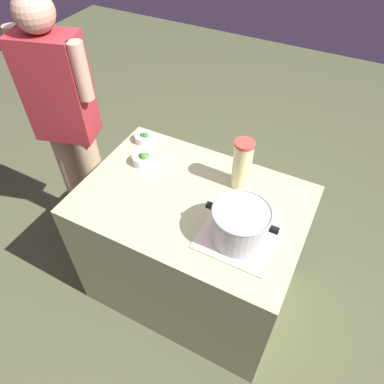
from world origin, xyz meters
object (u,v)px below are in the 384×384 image
cooking_pot (240,223)px  broccoli_bowl_front (143,159)px  person_cook (68,127)px  broccoli_bowl_center (144,137)px  lemonade_pitcher (242,164)px

cooking_pot → broccoli_bowl_front: bearing=-19.0°
broccoli_bowl_front → person_cook: size_ratio=0.07×
broccoli_bowl_center → person_cook: bearing=22.0°
broccoli_bowl_front → broccoli_bowl_center: bearing=-59.5°
broccoli_bowl_center → broccoli_bowl_front: bearing=120.5°
lemonade_pitcher → broccoli_bowl_front: bearing=9.5°
lemonade_pitcher → broccoli_bowl_front: lemonade_pitcher is taller
person_cook → broccoli_bowl_front: bearing=179.6°
broccoli_bowl_front → person_cook: person_cook is taller
cooking_pot → person_cook: bearing=-11.1°
lemonade_pitcher → person_cook: size_ratio=0.17×
broccoli_bowl_front → cooking_pot: bearing=161.0°
lemonade_pitcher → person_cook: bearing=4.7°
cooking_pot → broccoli_bowl_front: (0.67, -0.23, -0.07)m
cooking_pot → lemonade_pitcher: 0.35m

